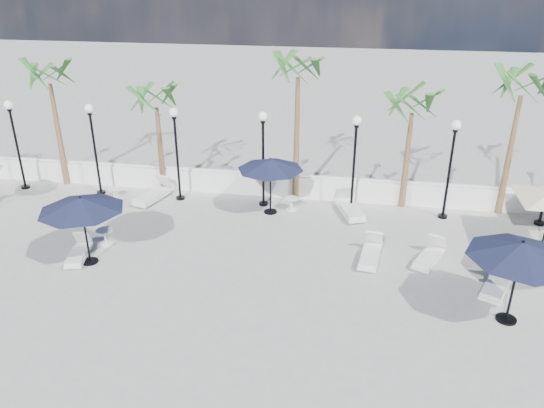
% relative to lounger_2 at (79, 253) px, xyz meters
% --- Properties ---
extents(ground, '(100.00, 100.00, 0.00)m').
position_rel_lounger_2_xyz_m(ground, '(5.26, -1.32, -0.21)').
color(ground, gray).
rests_on(ground, ground).
extents(balustrade, '(26.00, 0.30, 1.01)m').
position_rel_lounger_2_xyz_m(balustrade, '(5.26, 6.18, 0.26)').
color(balustrade, white).
rests_on(balustrade, ground).
extents(lamppost_0, '(0.36, 0.36, 3.84)m').
position_rel_lounger_2_xyz_m(lamppost_0, '(-5.24, 5.18, 2.28)').
color(lamppost_0, black).
rests_on(lamppost_0, ground).
extents(lamppost_1, '(0.36, 0.36, 3.84)m').
position_rel_lounger_2_xyz_m(lamppost_1, '(-1.74, 5.18, 2.28)').
color(lamppost_1, black).
rests_on(lamppost_1, ground).
extents(lamppost_2, '(0.36, 0.36, 3.84)m').
position_rel_lounger_2_xyz_m(lamppost_2, '(1.76, 5.18, 2.28)').
color(lamppost_2, black).
rests_on(lamppost_2, ground).
extents(lamppost_3, '(0.36, 0.36, 3.84)m').
position_rel_lounger_2_xyz_m(lamppost_3, '(5.26, 5.18, 2.28)').
color(lamppost_3, black).
rests_on(lamppost_3, ground).
extents(lamppost_4, '(0.36, 0.36, 3.84)m').
position_rel_lounger_2_xyz_m(lamppost_4, '(8.76, 5.18, 2.28)').
color(lamppost_4, black).
rests_on(lamppost_4, ground).
extents(lamppost_5, '(0.36, 0.36, 3.84)m').
position_rel_lounger_2_xyz_m(lamppost_5, '(12.26, 5.18, 2.28)').
color(lamppost_5, black).
rests_on(lamppost_5, ground).
extents(palm_0, '(2.60, 2.60, 5.50)m').
position_rel_lounger_2_xyz_m(palm_0, '(-3.74, 5.98, 4.32)').
color(palm_0, brown).
rests_on(palm_0, ground).
extents(palm_1, '(2.60, 2.60, 4.70)m').
position_rel_lounger_2_xyz_m(palm_1, '(0.76, 5.98, 3.54)').
color(palm_1, brown).
rests_on(palm_1, ground).
extents(palm_2, '(2.60, 2.60, 6.10)m').
position_rel_lounger_2_xyz_m(palm_2, '(6.46, 5.98, 4.90)').
color(palm_2, brown).
rests_on(palm_2, ground).
extents(palm_3, '(2.60, 2.60, 4.90)m').
position_rel_lounger_2_xyz_m(palm_3, '(10.76, 5.98, 3.74)').
color(palm_3, brown).
rests_on(palm_3, ground).
extents(palm_4, '(2.60, 2.60, 5.70)m').
position_rel_lounger_2_xyz_m(palm_4, '(14.46, 5.98, 4.52)').
color(palm_4, brown).
rests_on(palm_4, ground).
extents(lounger_2, '(0.93, 1.77, 0.63)m').
position_rel_lounger_2_xyz_m(lounger_2, '(0.00, 0.00, 0.00)').
color(lounger_2, silver).
rests_on(lounger_2, ground).
extents(lounger_3, '(1.21, 2.16, 0.77)m').
position_rel_lounger_2_xyz_m(lounger_3, '(0.73, 4.90, 0.05)').
color(lounger_3, silver).
rests_on(lounger_3, ground).
extents(lounger_4, '(1.36, 2.19, 0.78)m').
position_rel_lounger_2_xyz_m(lounger_4, '(8.70, 4.90, 0.05)').
color(lounger_4, silver).
rests_on(lounger_4, ground).
extents(lounger_5, '(1.33, 1.96, 0.71)m').
position_rel_lounger_2_xyz_m(lounger_5, '(13.22, 0.30, 0.02)').
color(lounger_5, silver).
rests_on(lounger_5, ground).
extents(lounger_6, '(0.84, 1.90, 0.69)m').
position_rel_lounger_2_xyz_m(lounger_6, '(9.51, 1.47, 0.02)').
color(lounger_6, silver).
rests_on(lounger_6, ground).
extents(lounger_7, '(1.25, 1.86, 0.67)m').
position_rel_lounger_2_xyz_m(lounger_7, '(11.40, 1.65, 0.01)').
color(lounger_7, silver).
rests_on(lounger_7, ground).
extents(side_table_0, '(0.58, 0.58, 0.56)m').
position_rel_lounger_2_xyz_m(side_table_0, '(0.45, 1.04, 0.13)').
color(side_table_0, silver).
rests_on(side_table_0, ground).
extents(side_table_1, '(0.44, 0.44, 0.43)m').
position_rel_lounger_2_xyz_m(side_table_1, '(-0.99, 4.82, 0.05)').
color(side_table_1, silver).
rests_on(side_table_1, ground).
extents(side_table_2, '(0.54, 0.54, 0.52)m').
position_rel_lounger_2_xyz_m(side_table_2, '(6.44, 4.88, 0.10)').
color(side_table_2, silver).
rests_on(side_table_2, ground).
extents(parasol_navy_left, '(2.68, 2.68, 2.37)m').
position_rel_lounger_2_xyz_m(parasol_navy_left, '(0.48, -0.19, 1.87)').
color(parasol_navy_left, black).
rests_on(parasol_navy_left, ground).
extents(parasol_navy_mid, '(2.54, 2.54, 2.27)m').
position_rel_lounger_2_xyz_m(parasol_navy_mid, '(5.66, 4.52, 1.78)').
color(parasol_navy_mid, black).
rests_on(parasol_navy_mid, ground).
extents(parasol_navy_right, '(2.78, 2.78, 2.49)m').
position_rel_lounger_2_xyz_m(parasol_navy_right, '(13.19, -1.17, 1.97)').
color(parasol_navy_right, black).
rests_on(parasol_navy_right, ground).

